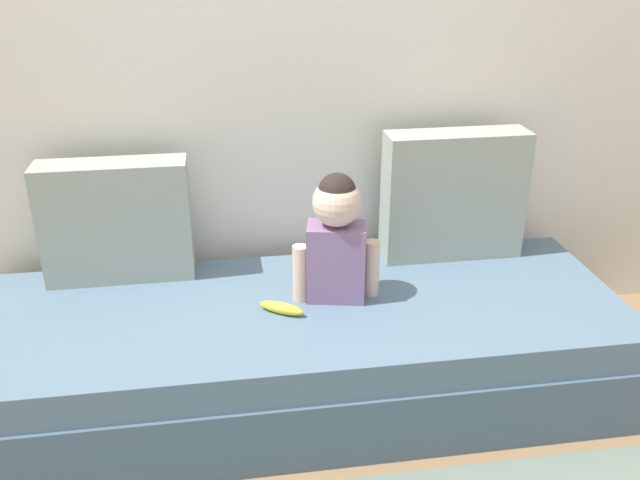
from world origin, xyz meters
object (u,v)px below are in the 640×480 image
at_px(throw_pillow_left, 117,221).
at_px(throw_pillow_right, 453,195).
at_px(toddler, 336,235).
at_px(banana, 282,308).
at_px(couch, 303,350).

xyz_separation_m(throw_pillow_left, throw_pillow_right, (1.31, 0.00, 0.03)).
bearing_deg(toddler, throw_pillow_left, 159.69).
bearing_deg(toddler, throw_pillow_right, 28.88).
distance_m(throw_pillow_right, banana, 0.86).
height_order(couch, toddler, toddler).
relative_size(couch, toddler, 5.02).
bearing_deg(banana, couch, 30.91).
xyz_separation_m(couch, toddler, (0.13, 0.04, 0.44)).
bearing_deg(banana, toddler, 22.29).
bearing_deg(couch, throw_pillow_left, 153.39).
relative_size(couch, throw_pillow_right, 4.24).
bearing_deg(throw_pillow_right, throw_pillow_left, 180.00).
xyz_separation_m(couch, throw_pillow_left, (-0.66, 0.33, 0.42)).
bearing_deg(couch, banana, -149.09).
relative_size(throw_pillow_left, banana, 3.22).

